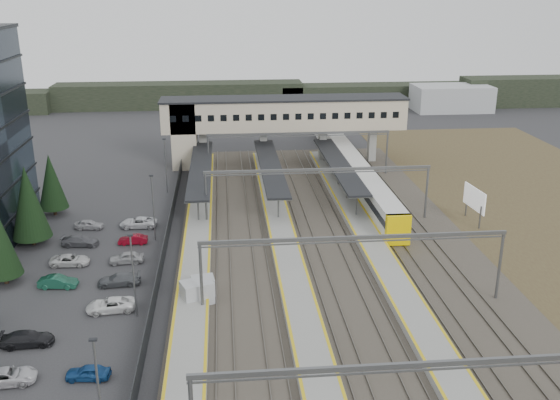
{
  "coord_description": "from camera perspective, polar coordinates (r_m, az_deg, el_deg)",
  "views": [
    {
      "loc": [
        0.4,
        -59.36,
        28.7
      ],
      "look_at": [
        6.99,
        11.64,
        4.0
      ],
      "focal_mm": 40.0,
      "sensor_mm": 36.0,
      "label": 1
    }
  ],
  "objects": [
    {
      "name": "car_park",
      "position": [
        62.58,
        -17.75,
        -8.55
      ],
      "size": [
        10.64,
        44.83,
        1.28
      ],
      "color": "silver",
      "rests_on": "ground"
    },
    {
      "name": "relay_cabin_far",
      "position": [
        61.38,
        -7.06,
        -7.88
      ],
      "size": [
        2.4,
        2.1,
        1.98
      ],
      "color": "#A7AAAD",
      "rests_on": "ground"
    },
    {
      "name": "relay_cabin_near",
      "position": [
        59.86,
        -7.59,
        -8.44
      ],
      "size": [
        3.4,
        2.98,
        2.36
      ],
      "color": "#A7AAAD",
      "rests_on": "ground"
    },
    {
      "name": "fence",
      "position": [
        70.4,
        -10.52,
        -4.41
      ],
      "size": [
        0.08,
        90.0,
        2.0
      ],
      "color": "#26282B",
      "rests_on": "ground"
    },
    {
      "name": "gantries",
      "position": [
        67.36,
        4.93,
        -0.66
      ],
      "size": [
        28.4,
        62.28,
        7.17
      ],
      "color": "slate",
      "rests_on": "ground"
    },
    {
      "name": "billboard",
      "position": [
        82.21,
        17.34,
        0.03
      ],
      "size": [
        0.62,
        5.51,
        4.6
      ],
      "color": "slate",
      "rests_on": "ground"
    },
    {
      "name": "canopies",
      "position": [
        90.08,
        -0.9,
        3.14
      ],
      "size": [
        23.1,
        30.0,
        3.28
      ],
      "color": "black",
      "rests_on": "ground"
    },
    {
      "name": "train",
      "position": [
        99.86,
        6.23,
        3.52
      ],
      "size": [
        2.87,
        60.02,
        3.62
      ],
      "color": "silver",
      "rests_on": "ground"
    },
    {
      "name": "footbridge",
      "position": [
        103.72,
        -1.17,
        7.55
      ],
      "size": [
        40.4,
        6.4,
        11.2
      ],
      "color": "beige",
      "rests_on": "ground"
    },
    {
      "name": "lampposts",
      "position": [
        65.86,
        -12.26,
        -3.07
      ],
      "size": [
        0.5,
        53.25,
        8.07
      ],
      "color": "slate",
      "rests_on": "ground"
    },
    {
      "name": "rail_corridor",
      "position": [
        70.91,
        2.39,
        -4.53
      ],
      "size": [
        34.0,
        90.0,
        0.92
      ],
      "color": "#35302A",
      "rests_on": "ground"
    },
    {
      "name": "ground",
      "position": [
        65.93,
        -5.15,
        -6.78
      ],
      "size": [
        220.0,
        220.0,
        0.0
      ],
      "primitive_type": "plane",
      "color": "#2B2B2D",
      "rests_on": "ground"
    },
    {
      "name": "treeline_far",
      "position": [
        155.57,
        3.47,
        9.54
      ],
      "size": [
        170.0,
        19.0,
        7.0
      ],
      "color": "black",
      "rests_on": "ground"
    }
  ]
}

